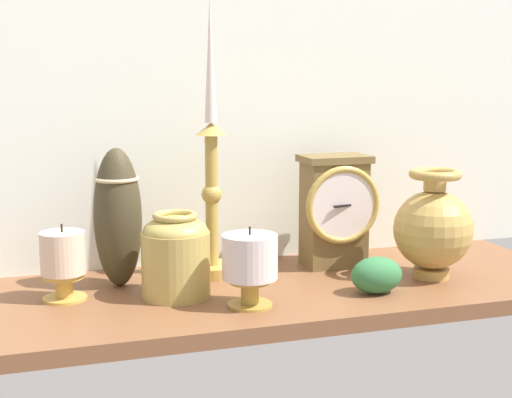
{
  "coord_description": "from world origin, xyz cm",
  "views": [
    {
      "loc": [
        -37.31,
        -106.42,
        33.32
      ],
      "look_at": [
        -3.48,
        0.0,
        14.0
      ],
      "focal_mm": 51.73,
      "sensor_mm": 36.0,
      "label": 1
    }
  ],
  "objects_px": {
    "mantel_clock": "(335,209)",
    "brass_vase_jar": "(176,253)",
    "pillar_candle_front": "(250,263)",
    "candlestick_tall_left": "(212,184)",
    "pillar_candle_near_clock": "(63,261)",
    "tall_ceramic_vase": "(118,217)",
    "brass_vase_bulbous": "(433,227)"
  },
  "relations": [
    {
      "from": "mantel_clock",
      "to": "brass_vase_jar",
      "type": "bearing_deg",
      "value": -163.27
    },
    {
      "from": "brass_vase_jar",
      "to": "pillar_candle_front",
      "type": "height_order",
      "value": "brass_vase_jar"
    },
    {
      "from": "candlestick_tall_left",
      "to": "brass_vase_jar",
      "type": "bearing_deg",
      "value": -129.57
    },
    {
      "from": "mantel_clock",
      "to": "brass_vase_jar",
      "type": "xyz_separation_m",
      "value": [
        -0.3,
        -0.09,
        -0.03
      ]
    },
    {
      "from": "brass_vase_jar",
      "to": "pillar_candle_near_clock",
      "type": "height_order",
      "value": "brass_vase_jar"
    },
    {
      "from": "pillar_candle_front",
      "to": "pillar_candle_near_clock",
      "type": "bearing_deg",
      "value": 156.0
    },
    {
      "from": "tall_ceramic_vase",
      "to": "brass_vase_jar",
      "type": "bearing_deg",
      "value": -47.85
    },
    {
      "from": "candlestick_tall_left",
      "to": "pillar_candle_front",
      "type": "xyz_separation_m",
      "value": [
        0.01,
        -0.18,
        -0.09
      ]
    },
    {
      "from": "tall_ceramic_vase",
      "to": "pillar_candle_front",
      "type": "bearing_deg",
      "value": -43.94
    },
    {
      "from": "candlestick_tall_left",
      "to": "tall_ceramic_vase",
      "type": "bearing_deg",
      "value": -174.08
    },
    {
      "from": "brass_vase_jar",
      "to": "pillar_candle_near_clock",
      "type": "xyz_separation_m",
      "value": [
        -0.16,
        0.03,
        -0.01
      ]
    },
    {
      "from": "pillar_candle_near_clock",
      "to": "brass_vase_jar",
      "type": "bearing_deg",
      "value": -12.15
    },
    {
      "from": "pillar_candle_front",
      "to": "pillar_candle_near_clock",
      "type": "relative_size",
      "value": 1.02
    },
    {
      "from": "pillar_candle_near_clock",
      "to": "brass_vase_bulbous",
      "type": "bearing_deg",
      "value": -5.96
    },
    {
      "from": "brass_vase_bulbous",
      "to": "tall_ceramic_vase",
      "type": "height_order",
      "value": "tall_ceramic_vase"
    },
    {
      "from": "candlestick_tall_left",
      "to": "brass_vase_bulbous",
      "type": "distance_m",
      "value": 0.37
    },
    {
      "from": "mantel_clock",
      "to": "pillar_candle_near_clock",
      "type": "bearing_deg",
      "value": -173.21
    },
    {
      "from": "pillar_candle_front",
      "to": "pillar_candle_near_clock",
      "type": "height_order",
      "value": "pillar_candle_front"
    },
    {
      "from": "mantel_clock",
      "to": "pillar_candle_front",
      "type": "bearing_deg",
      "value": -140.85
    },
    {
      "from": "brass_vase_bulbous",
      "to": "pillar_candle_front",
      "type": "height_order",
      "value": "brass_vase_bulbous"
    },
    {
      "from": "brass_vase_bulbous",
      "to": "mantel_clock",
      "type": "bearing_deg",
      "value": 136.71
    },
    {
      "from": "mantel_clock",
      "to": "tall_ceramic_vase",
      "type": "distance_m",
      "value": 0.37
    },
    {
      "from": "candlestick_tall_left",
      "to": "brass_vase_jar",
      "type": "distance_m",
      "value": 0.15
    },
    {
      "from": "mantel_clock",
      "to": "candlestick_tall_left",
      "type": "relative_size",
      "value": 0.43
    },
    {
      "from": "mantel_clock",
      "to": "candlestick_tall_left",
      "type": "distance_m",
      "value": 0.22
    },
    {
      "from": "brass_vase_jar",
      "to": "tall_ceramic_vase",
      "type": "relative_size",
      "value": 0.59
    },
    {
      "from": "pillar_candle_front",
      "to": "tall_ceramic_vase",
      "type": "distance_m",
      "value": 0.23
    },
    {
      "from": "brass_vase_jar",
      "to": "tall_ceramic_vase",
      "type": "distance_m",
      "value": 0.12
    },
    {
      "from": "brass_vase_jar",
      "to": "mantel_clock",
      "type": "bearing_deg",
      "value": 16.73
    },
    {
      "from": "candlestick_tall_left",
      "to": "tall_ceramic_vase",
      "type": "height_order",
      "value": "candlestick_tall_left"
    },
    {
      "from": "candlestick_tall_left",
      "to": "mantel_clock",
      "type": "bearing_deg",
      "value": -2.22
    },
    {
      "from": "mantel_clock",
      "to": "tall_ceramic_vase",
      "type": "height_order",
      "value": "tall_ceramic_vase"
    }
  ]
}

